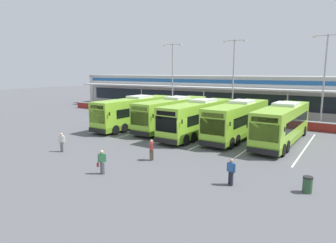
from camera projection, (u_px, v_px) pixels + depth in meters
name	position (u px, v px, depth m)	size (l,w,h in m)	color
ground_plane	(171.00, 146.00, 26.56)	(200.00, 200.00, 0.00)	#56565B
terminal_building	(257.00, 94.00, 48.26)	(70.00, 13.00, 6.00)	silver
red_barrier_wall	(229.00, 119.00, 38.43)	(60.00, 0.40, 1.10)	maroon
coach_bus_leftmost	(135.00, 112.00, 35.29)	(3.12, 12.21, 3.78)	#8CC633
coach_bus_left_centre	(172.00, 114.00, 33.98)	(3.12, 12.21, 3.78)	#8CC633
coach_bus_centre	(198.00, 119.00, 30.71)	(3.12, 12.21, 3.78)	#8CC633
coach_bus_right_centre	(238.00, 120.00, 29.57)	(3.12, 12.21, 3.78)	#8CC633
coach_bus_rightmost	(282.00, 124.00, 27.29)	(3.12, 12.21, 3.78)	#8CC633
bay_stripe_far_west	(127.00, 124.00, 37.16)	(0.14, 13.00, 0.01)	silver
bay_stripe_west	(154.00, 128.00, 34.90)	(0.14, 13.00, 0.01)	silver
bay_stripe_mid_west	(184.00, 132.00, 32.64)	(0.14, 13.00, 0.01)	silver
bay_stripe_centre	(218.00, 136.00, 30.38)	(0.14, 13.00, 0.01)	silver
bay_stripe_mid_east	(258.00, 141.00, 28.12)	(0.14, 13.00, 0.01)	silver
bay_stripe_east	(306.00, 147.00, 25.86)	(0.14, 13.00, 0.01)	silver
pedestrian_with_handbag	(102.00, 161.00, 19.06)	(0.60, 0.53, 1.62)	slate
pedestrian_in_dark_coat	(62.00, 142.00, 24.39)	(0.52, 0.35, 1.62)	slate
pedestrian_child	(151.00, 149.00, 22.01)	(0.45, 0.44, 1.62)	#4C4238
pedestrian_near_bin	(231.00, 171.00, 17.17)	(0.54, 0.32, 1.62)	black
lamp_post_west	(173.00, 74.00, 45.18)	(3.24, 0.28, 11.00)	#9E9EA3
lamp_post_centre	(233.00, 75.00, 39.62)	(3.24, 0.28, 11.00)	#9E9EA3
lamp_post_east	(325.00, 75.00, 34.01)	(3.24, 0.28, 11.00)	#9E9EA3
litter_bin	(307.00, 185.00, 16.15)	(0.54, 0.54, 0.93)	#2D5133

